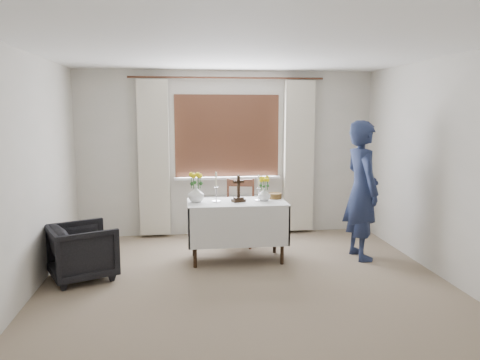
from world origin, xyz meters
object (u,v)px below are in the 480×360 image
altar_table (237,231)px  wooden_chair (239,213)px  person (362,190)px  armchair (82,251)px  flower_vase_right (264,194)px  flower_vase_left (196,194)px  wooden_cross (239,188)px

altar_table → wooden_chair: (0.11, 0.67, 0.08)m
altar_table → wooden_chair: bearing=80.9°
wooden_chair → person: (1.50, -0.77, 0.42)m
armchair → person: bearing=-109.1°
wooden_chair → flower_vase_right: (0.25, -0.66, 0.38)m
altar_table → wooden_chair: 0.68m
person → flower_vase_right: bearing=81.2°
altar_table → armchair: altar_table is taller
altar_table → flower_vase_left: (-0.51, 0.03, 0.49)m
person → flower_vase_left: 2.12m
flower_vase_left → flower_vase_right: bearing=-0.8°
person → flower_vase_left: bearing=82.9°
wooden_cross → flower_vase_left: size_ratio=1.62×
wooden_chair → armchair: (-1.92, -1.12, -0.15)m
wooden_chair → wooden_cross: wooden_cross is taller
person → wooden_chair: bearing=59.0°
wooden_chair → flower_vase_right: size_ratio=5.61×
flower_vase_left → flower_vase_right: size_ratio=1.26×
altar_table → flower_vase_left: flower_vase_left is taller
wooden_chair → flower_vase_right: 0.80m
altar_table → flower_vase_right: bearing=2.1°
wooden_chair → wooden_cross: (-0.09, -0.68, 0.47)m
wooden_chair → person: bearing=-12.1°
wooden_chair → flower_vase_left: bearing=-118.7°
altar_table → armchair: size_ratio=1.79×
altar_table → wooden_chair: size_ratio=1.33×
wooden_chair → flower_vase_right: wooden_chair is taller
armchair → wooden_cross: 1.99m
armchair → wooden_cross: size_ratio=2.05×
wooden_chair → wooden_cross: size_ratio=2.75×
armchair → flower_vase_left: bearing=-95.0°
flower_vase_left → flower_vase_right: 0.86m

